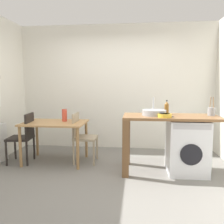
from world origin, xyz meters
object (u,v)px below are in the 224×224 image
(chair_opposite, at_px, (82,135))
(chair_person_seat, at_px, (24,135))
(mixing_bowl, at_px, (165,115))
(utensil_crock, at_px, (211,111))
(dining_table, at_px, (55,127))
(washing_machine, at_px, (187,146))
(vase, at_px, (65,115))
(bottle_tall_green, at_px, (167,108))

(chair_opposite, bearing_deg, chair_person_seat, -82.78)
(mixing_bowl, bearing_deg, utensil_crock, 18.43)
(dining_table, xyz_separation_m, chair_person_seat, (-0.55, -0.09, -0.14))
(washing_machine, distance_m, vase, 2.19)
(chair_opposite, bearing_deg, washing_machine, 79.30)
(chair_opposite, height_order, bottle_tall_green, bottle_tall_green)
(chair_person_seat, bearing_deg, mixing_bowl, -104.59)
(dining_table, relative_size, utensil_crock, 3.67)
(mixing_bowl, bearing_deg, washing_machine, 27.31)
(chair_person_seat, relative_size, washing_machine, 1.05)
(chair_opposite, height_order, vase, vase)
(chair_person_seat, height_order, bottle_tall_green, bottle_tall_green)
(bottle_tall_green, relative_size, mixing_bowl, 1.15)
(mixing_bowl, bearing_deg, bottle_tall_green, 78.53)
(chair_opposite, distance_m, vase, 0.48)
(washing_machine, distance_m, bottle_tall_green, 0.69)
(utensil_crock, xyz_separation_m, vase, (-2.49, 0.32, -0.14))
(vase, bearing_deg, chair_opposite, -8.88)
(chair_opposite, bearing_deg, bottle_tall_green, 82.79)
(chair_person_seat, xyz_separation_m, vase, (0.70, 0.19, 0.34))
(washing_machine, bearing_deg, vase, 170.14)
(chair_opposite, distance_m, utensil_crock, 2.23)
(bottle_tall_green, bearing_deg, utensil_crock, -7.96)
(chair_opposite, bearing_deg, dining_table, -84.77)
(utensil_crock, bearing_deg, chair_person_seat, 177.78)
(mixing_bowl, bearing_deg, chair_person_seat, 171.27)
(utensil_crock, bearing_deg, washing_machine, -171.90)
(washing_machine, height_order, mixing_bowl, mixing_bowl)
(chair_opposite, relative_size, mixing_bowl, 4.35)
(bottle_tall_green, height_order, mixing_bowl, bottle_tall_green)
(dining_table, height_order, bottle_tall_green, bottle_tall_green)
(chair_person_seat, height_order, mixing_bowl, mixing_bowl)
(bottle_tall_green, distance_m, mixing_bowl, 0.36)
(dining_table, height_order, washing_machine, washing_machine)
(bottle_tall_green, bearing_deg, washing_machine, -25.24)
(vase, bearing_deg, mixing_bowl, -18.06)
(vase, bearing_deg, utensil_crock, -7.24)
(chair_opposite, xyz_separation_m, mixing_bowl, (1.41, -0.51, 0.44))
(washing_machine, relative_size, bottle_tall_green, 3.62)
(washing_machine, bearing_deg, dining_table, 173.26)
(utensil_crock, relative_size, vase, 1.33)
(washing_machine, relative_size, mixing_bowl, 4.16)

